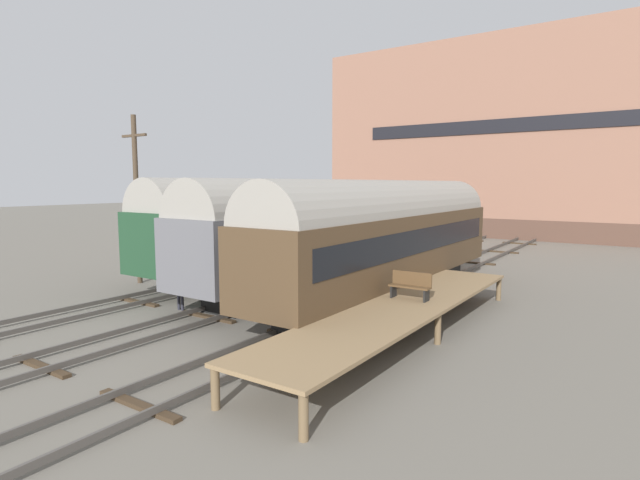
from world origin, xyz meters
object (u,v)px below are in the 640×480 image
train_car_brown (389,233)px  train_car_grey (314,226)px  person_worker (180,284)px  utility_pole (137,197)px  train_car_green (274,220)px  bench (411,285)px

train_car_brown → train_car_grey: train_car_grey is taller
person_worker → train_car_grey: bearing=74.8°
train_car_brown → utility_pole: bearing=-163.6°
train_car_green → person_worker: train_car_green is taller
train_car_grey → utility_pole: size_ratio=1.91×
bench → utility_pole: 14.67m
train_car_green → train_car_grey: bearing=-27.3°
train_car_brown → train_car_grey: (-4.21, 0.56, 0.02)m
train_car_grey → bench: bearing=-30.3°
train_car_green → person_worker: size_ratio=10.22×
train_car_green → utility_pole: utility_pole is taller
utility_pole → bench: bearing=0.5°
train_car_brown → train_car_grey: 4.24m
train_car_green → bench: 12.58m
bench → utility_pole: utility_pole is taller
train_car_green → train_car_brown: bearing=-18.0°
bench → person_worker: size_ratio=0.83×
train_car_green → train_car_grey: train_car_green is taller
train_car_brown → person_worker: size_ratio=9.81×
person_worker → train_car_brown: bearing=45.0°
train_car_green → utility_pole: bearing=-119.4°
bench → person_worker: (-8.48, -2.61, -0.53)m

